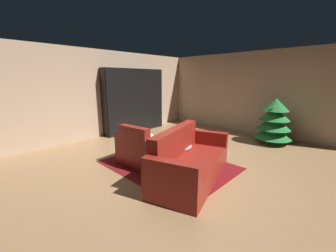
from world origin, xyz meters
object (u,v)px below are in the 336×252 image
object	(u,v)px
bookshelf_unit	(138,101)
bottle_on_table	(168,141)
book_stack_on_table	(177,143)
decorated_tree	(274,121)
armchair_red	(144,150)
couch_red	(189,162)
coffee_table	(175,147)

from	to	relation	value
bookshelf_unit	bottle_on_table	distance (m)	3.21
book_stack_on_table	bottle_on_table	distance (m)	0.22
decorated_tree	book_stack_on_table	bearing A→B (deg)	-106.56
armchair_red	couch_red	world-z (taller)	couch_red
couch_red	bookshelf_unit	bearing A→B (deg)	155.09
armchair_red	book_stack_on_table	world-z (taller)	armchair_red
bookshelf_unit	bottle_on_table	xyz separation A→B (m)	(2.80, -1.50, -0.44)
bookshelf_unit	decorated_tree	world-z (taller)	bookshelf_unit
bottle_on_table	couch_red	bearing A→B (deg)	-7.03
coffee_table	decorated_tree	world-z (taller)	decorated_tree
bookshelf_unit	bottle_on_table	bearing A→B (deg)	-28.19
armchair_red	couch_red	distance (m)	1.05
couch_red	bottle_on_table	size ratio (longest dim) A/B	7.04
coffee_table	bottle_on_table	size ratio (longest dim) A/B	2.27
bookshelf_unit	armchair_red	xyz separation A→B (m)	(2.36, -1.73, -0.68)
couch_red	decorated_tree	world-z (taller)	decorated_tree
bookshelf_unit	couch_red	world-z (taller)	bookshelf_unit
bottle_on_table	decorated_tree	distance (m)	3.22
bottle_on_table	coffee_table	bearing A→B (deg)	81.02
decorated_tree	couch_red	bearing A→B (deg)	-96.25
decorated_tree	bottle_on_table	bearing A→B (deg)	-106.86
bookshelf_unit	armchair_red	bearing A→B (deg)	-36.28
couch_red	coffee_table	world-z (taller)	couch_red
armchair_red	bottle_on_table	world-z (taller)	armchair_red
armchair_red	bottle_on_table	size ratio (longest dim) A/B	3.67
couch_red	coffee_table	xyz separation A→B (m)	(-0.56, 0.25, 0.08)
bookshelf_unit	armchair_red	size ratio (longest dim) A/B	2.02
couch_red	decorated_tree	bearing A→B (deg)	83.75
coffee_table	decorated_tree	distance (m)	3.05
book_stack_on_table	decorated_tree	bearing A→B (deg)	73.44
coffee_table	bottle_on_table	distance (m)	0.24
bookshelf_unit	book_stack_on_table	xyz separation A→B (m)	(2.88, -1.31, -0.51)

